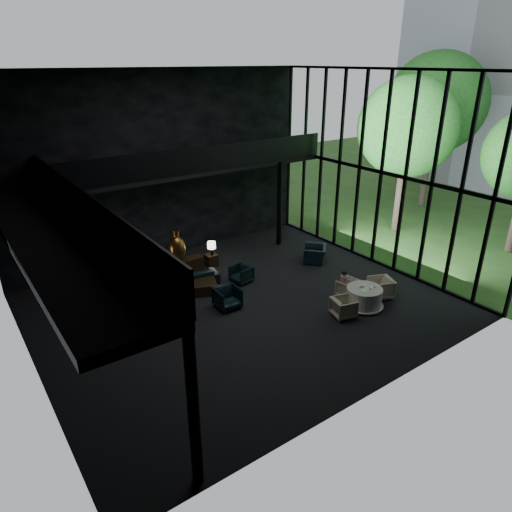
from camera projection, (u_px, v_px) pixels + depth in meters
floor at (243, 305)px, 16.68m from camera, size 14.00×12.00×0.02m
ceiling at (240, 69)px, 13.50m from camera, size 14.00×12.00×0.02m
wall_back at (164, 167)px, 19.57m from camera, size 14.00×0.04×8.00m
wall_front at (385, 259)px, 10.61m from camera, size 14.00×0.04×8.00m
wall_left at (9, 246)px, 11.36m from camera, size 0.04×12.00×8.00m
curtain_wall at (381, 172)px, 18.79m from camera, size 0.20×12.00×8.00m
mezzanine_left at (51, 238)px, 11.89m from camera, size 2.00×12.00×0.25m
mezzanine_back at (196, 169)px, 19.36m from camera, size 12.00×2.00×0.25m
railing_left at (86, 209)px, 12.19m from camera, size 0.06×12.00×1.00m
railing_back at (207, 158)px, 18.37m from camera, size 12.00×0.06×1.00m
column_sw at (193, 407)px, 8.96m from camera, size 0.24×0.24×4.00m
column_nw at (51, 237)px, 17.48m from camera, size 0.24×0.24×4.00m
column_ne at (279, 204)px, 21.43m from camera, size 0.24×0.24×4.00m
tree_near at (408, 128)px, 21.96m from camera, size 4.80×4.80×7.65m
tree_far at (436, 103)px, 25.82m from camera, size 5.60×5.60×8.80m
console at (179, 268)px, 18.81m from camera, size 2.11×0.48×0.67m
bronze_urn at (177, 248)px, 18.48m from camera, size 0.71×0.71×1.32m
side_table_left at (144, 281)px, 17.90m from camera, size 0.47×0.47×0.52m
table_lamp_left at (140, 262)px, 17.72m from camera, size 0.42×0.42×0.71m
side_table_right at (211, 260)px, 19.77m from camera, size 0.48×0.48×0.53m
table_lamp_right at (211, 246)px, 19.43m from camera, size 0.36×0.36×0.60m
sofa at (192, 275)px, 18.03m from camera, size 2.18×0.94×0.83m
lounge_armchair_west at (170, 294)px, 16.62m from camera, size 0.83×0.87×0.81m
lounge_armchair_east at (241, 273)px, 18.28m from camera, size 0.80×0.84×0.76m
lounge_armchair_south at (227, 296)px, 16.34m from camera, size 0.97×0.91×0.96m
window_armchair at (315, 251)px, 20.11m from camera, size 1.28×1.28×0.96m
coffee_table at (203, 287)px, 17.58m from camera, size 1.26×1.26×0.43m
dining_table at (364, 299)px, 16.46m from camera, size 1.45×1.45×0.75m
dining_chair_north at (349, 288)px, 17.13m from camera, size 0.83×0.79×0.76m
dining_chair_east at (381, 286)px, 17.09m from camera, size 1.11×1.14×0.91m
dining_chair_west at (344, 307)px, 15.82m from camera, size 0.86×0.90×0.77m
child at (344, 279)px, 17.02m from camera, size 0.28×0.28×0.59m
plate_a at (364, 291)px, 16.09m from camera, size 0.26×0.26×0.02m
plate_b at (364, 285)px, 16.52m from camera, size 0.22×0.22×0.01m
saucer at (371, 287)px, 16.35m from camera, size 0.18×0.18×0.01m
coffee_cup at (375, 287)px, 16.33m from camera, size 0.08×0.08×0.05m
cereal_bowl at (362, 286)px, 16.34m from camera, size 0.16×0.16×0.08m
cream_pot at (370, 289)px, 16.18m from camera, size 0.07×0.07×0.06m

